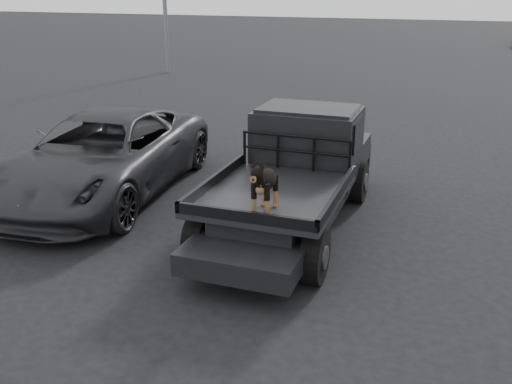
% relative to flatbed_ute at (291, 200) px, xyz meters
% --- Properties ---
extents(ground, '(120.00, 120.00, 0.00)m').
position_rel_flatbed_ute_xyz_m(ground, '(0.58, -1.34, -0.46)').
color(ground, black).
rests_on(ground, ground).
extents(flatbed_ute, '(2.00, 5.40, 0.92)m').
position_rel_flatbed_ute_xyz_m(flatbed_ute, '(0.00, 0.00, 0.00)').
color(flatbed_ute, black).
rests_on(flatbed_ute, ground).
extents(ute_cab, '(1.72, 1.30, 0.88)m').
position_rel_flatbed_ute_xyz_m(ute_cab, '(-0.00, 0.95, 0.90)').
color(ute_cab, black).
rests_on(ute_cab, flatbed_ute).
extents(headache_rack, '(1.80, 0.08, 0.55)m').
position_rel_flatbed_ute_xyz_m(headache_rack, '(-0.00, 0.20, 0.74)').
color(headache_rack, black).
rests_on(headache_rack, flatbed_ute).
extents(dog, '(0.32, 0.60, 0.74)m').
position_rel_flatbed_ute_xyz_m(dog, '(0.12, -1.68, 0.83)').
color(dog, black).
rests_on(dog, flatbed_ute).
extents(parked_suv, '(3.01, 5.65, 1.51)m').
position_rel_flatbed_ute_xyz_m(parked_suv, '(-3.73, 0.27, 0.30)').
color(parked_suv, '#2C2C30').
rests_on(parked_suv, ground).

